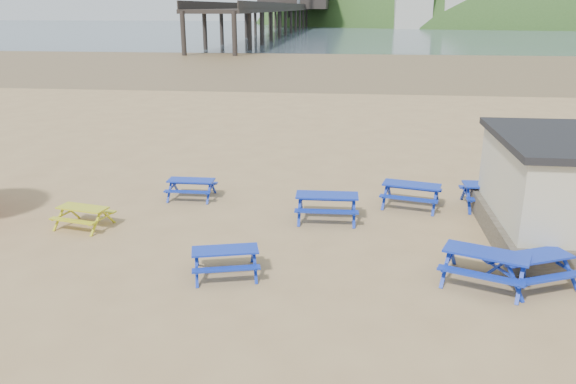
# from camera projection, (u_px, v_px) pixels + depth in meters

# --- Properties ---
(ground) EXTENTS (400.00, 400.00, 0.00)m
(ground) POSITION_uv_depth(u_px,v_px,m) (259.00, 238.00, 16.88)
(ground) COLOR tan
(ground) RESTS_ON ground
(wet_sand) EXTENTS (400.00, 400.00, 0.00)m
(wet_sand) POSITION_uv_depth(u_px,v_px,m) (333.00, 64.00, 68.75)
(wet_sand) COLOR brown
(wet_sand) RESTS_ON ground
(sea) EXTENTS (400.00, 400.00, 0.00)m
(sea) POSITION_uv_depth(u_px,v_px,m) (347.00, 29.00, 177.21)
(sea) COLOR #42535E
(sea) RESTS_ON ground
(picnic_table_blue_a) EXTENTS (1.67, 1.35, 0.70)m
(picnic_table_blue_a) POSITION_uv_depth(u_px,v_px,m) (191.00, 189.00, 20.34)
(picnic_table_blue_a) COLOR #0733A7
(picnic_table_blue_a) RESTS_ON ground
(picnic_table_blue_b) EXTENTS (2.06, 1.68, 0.84)m
(picnic_table_blue_b) POSITION_uv_depth(u_px,v_px,m) (327.00, 207.00, 18.29)
(picnic_table_blue_b) COLOR #0733A7
(picnic_table_blue_b) RESTS_ON ground
(picnic_table_blue_c) EXTENTS (2.05, 1.66, 0.86)m
(picnic_table_blue_c) POSITION_uv_depth(u_px,v_px,m) (493.00, 196.00, 19.30)
(picnic_table_blue_c) COLOR #0733A7
(picnic_table_blue_c) RESTS_ON ground
(picnic_table_blue_d) EXTENTS (1.99, 1.76, 0.71)m
(picnic_table_blue_d) POSITION_uv_depth(u_px,v_px,m) (226.00, 262.00, 14.49)
(picnic_table_blue_d) COLOR #0733A7
(picnic_table_blue_d) RESTS_ON ground
(picnic_table_blue_e) EXTENTS (2.48, 2.25, 0.85)m
(picnic_table_blue_e) POSITION_uv_depth(u_px,v_px,m) (485.00, 268.00, 14.01)
(picnic_table_blue_e) COLOR #0733A7
(picnic_table_blue_e) RESTS_ON ground
(picnic_table_blue_f) EXTENTS (2.33, 2.14, 0.79)m
(picnic_table_blue_f) POSITION_uv_depth(u_px,v_px,m) (532.00, 270.00, 13.97)
(picnic_table_blue_f) COLOR #0733A7
(picnic_table_blue_f) RESTS_ON ground
(picnic_table_yellow) EXTENTS (1.80, 1.57, 0.66)m
(picnic_table_yellow) POSITION_uv_depth(u_px,v_px,m) (84.00, 217.00, 17.65)
(picnic_table_yellow) COLOR #B5CB15
(picnic_table_yellow) RESTS_ON ground
(pier) EXTENTS (24.00, 220.00, 39.29)m
(pier) POSITION_uv_depth(u_px,v_px,m) (294.00, 11.00, 185.24)
(pier) COLOR black
(pier) RESTS_ON ground
(headland_town) EXTENTS (264.00, 144.00, 108.00)m
(headland_town) POSITION_uv_depth(u_px,v_px,m) (572.00, 50.00, 226.73)
(headland_town) COLOR #2D4C1E
(headland_town) RESTS_ON ground
(picnic_table_blue_g) EXTENTS (2.25, 1.98, 0.81)m
(picnic_table_blue_g) POSITION_uv_depth(u_px,v_px,m) (411.00, 195.00, 19.46)
(picnic_table_blue_g) COLOR #0733A7
(picnic_table_blue_g) RESTS_ON ground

